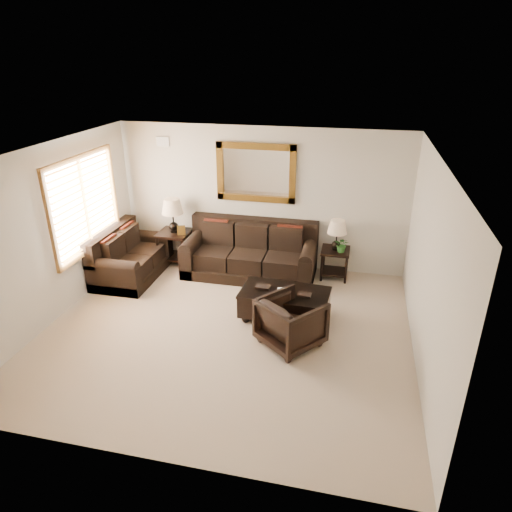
% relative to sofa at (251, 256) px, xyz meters
% --- Properties ---
extents(room, '(5.51, 5.01, 2.71)m').
position_rel_sofa_xyz_m(room, '(0.10, -2.02, 0.99)').
color(room, gray).
rests_on(room, ground).
extents(window, '(0.07, 1.96, 1.66)m').
position_rel_sofa_xyz_m(window, '(-2.60, -1.12, 1.19)').
color(window, white).
rests_on(window, room).
extents(mirror, '(1.50, 0.06, 1.10)m').
position_rel_sofa_xyz_m(mirror, '(0.00, 0.45, 1.49)').
color(mirror, '#4B240F').
rests_on(mirror, room).
extents(air_vent, '(0.25, 0.02, 0.18)m').
position_rel_sofa_xyz_m(air_vent, '(-1.80, 0.46, 1.99)').
color(air_vent, '#999999').
rests_on(air_vent, room).
extents(sofa, '(2.45, 1.06, 1.00)m').
position_rel_sofa_xyz_m(sofa, '(0.00, 0.00, 0.00)').
color(sofa, black).
rests_on(sofa, room).
extents(loveseat, '(0.97, 1.64, 0.92)m').
position_rel_sofa_xyz_m(loveseat, '(-2.21, -0.61, -0.03)').
color(loveseat, black).
rests_on(loveseat, room).
extents(end_table_left, '(0.61, 0.61, 1.33)m').
position_rel_sofa_xyz_m(end_table_left, '(-1.58, 0.14, 0.50)').
color(end_table_left, black).
rests_on(end_table_left, room).
extents(end_table_right, '(0.52, 0.52, 1.14)m').
position_rel_sofa_xyz_m(end_table_right, '(1.57, 0.18, 0.38)').
color(end_table_right, black).
rests_on(end_table_right, room).
extents(coffee_table, '(1.43, 0.83, 0.59)m').
position_rel_sofa_xyz_m(coffee_table, '(0.90, -1.44, -0.07)').
color(coffee_table, black).
rests_on(coffee_table, room).
extents(armchair, '(1.08, 1.07, 0.81)m').
position_rel_sofa_xyz_m(armchair, '(1.10, -2.13, 0.04)').
color(armchair, black).
rests_on(armchair, floor).
extents(potted_plant, '(0.32, 0.34, 0.22)m').
position_rel_sofa_xyz_m(potted_plant, '(1.69, 0.09, 0.31)').
color(potted_plant, '#255B1F').
rests_on(potted_plant, end_table_right).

